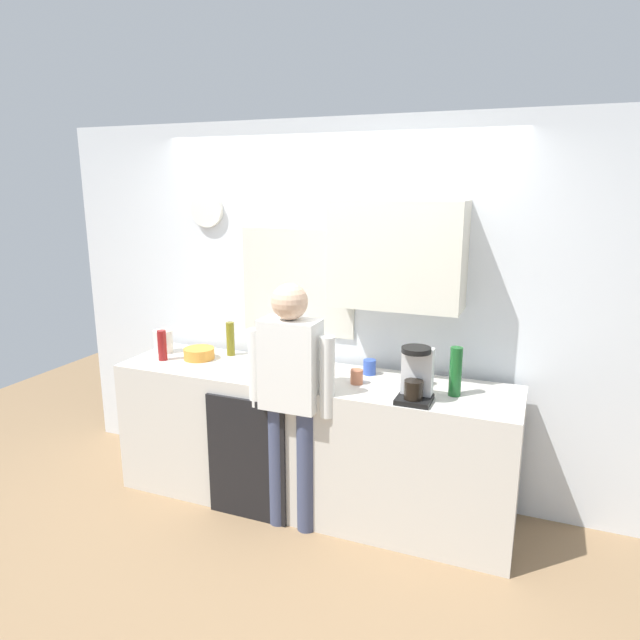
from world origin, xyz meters
The scene contains 14 objects.
ground_plane centered at (0.00, 0.00, 0.00)m, with size 8.00×8.00×0.00m, color #8C6D4C.
kitchen_counter centered at (0.00, 0.30, 0.47)m, with size 2.71×0.64×0.93m, color beige.
dishwasher_panel centered at (-0.31, -0.03, 0.42)m, with size 0.56×0.02×0.84m, color black.
back_wall_assembly centered at (0.06, 0.70, 1.36)m, with size 4.31×0.42×2.60m.
coffee_maker centered at (0.75, 0.12, 1.08)m, with size 0.20×0.20×0.33m.
bottle_olive_oil centered at (-0.72, 0.50, 1.06)m, with size 0.06×0.06×0.25m, color olive.
bottle_green_wine centered at (0.95, 0.29, 1.08)m, with size 0.07×0.07×0.30m, color #195923.
bottle_red_vinegar centered at (-1.11, 0.22, 1.04)m, with size 0.06×0.06×0.22m, color maroon.
cup_blue_mug centered at (0.36, 0.47, 0.98)m, with size 0.08×0.08×0.10m, color #3351B2.
cup_white_mug centered at (0.73, 0.40, 0.98)m, with size 0.08×0.08×0.10m, color white.
cup_terracotta_mug centered at (0.34, 0.27, 0.98)m, with size 0.08×0.08×0.09m, color #B26647.
mixing_bowl centered at (-0.89, 0.34, 0.97)m, with size 0.22×0.22×0.08m, color orange.
storage_canister centered at (-1.23, 0.38, 1.02)m, with size 0.14×0.14×0.17m, color silver.
person_at_sink centered at (0.00, 0.00, 0.95)m, with size 0.57×0.22×1.60m.
Camera 1 is at (1.39, -2.99, 2.17)m, focal length 31.91 mm.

